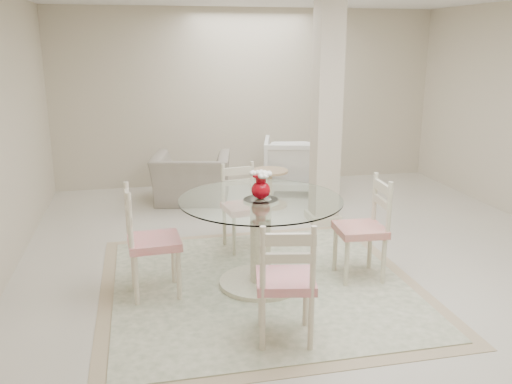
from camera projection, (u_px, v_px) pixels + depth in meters
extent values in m
plane|color=silver|center=(318.00, 264.00, 5.53)|extent=(7.00, 7.00, 0.00)
cube|color=beige|center=(249.00, 98.00, 8.47)|extent=(6.00, 0.02, 2.70)
cube|color=beige|center=(326.00, 114.00, 6.50)|extent=(0.30, 0.30, 2.70)
cube|color=tan|center=(261.00, 285.00, 5.03)|extent=(2.90, 2.90, 0.01)
cube|color=#EBE6C7|center=(261.00, 284.00, 5.03)|extent=(2.66, 2.66, 0.01)
cylinder|color=#F2EEC7|center=(261.00, 283.00, 5.03)|extent=(0.76, 0.76, 0.06)
cylinder|color=#F2EEC7|center=(261.00, 241.00, 4.92)|extent=(0.19, 0.19, 0.79)
cylinder|color=#F2EEC7|center=(261.00, 202.00, 4.82)|extent=(0.31, 0.31, 0.03)
cylinder|color=white|center=(261.00, 200.00, 4.81)|extent=(1.46, 1.46, 0.01)
ellipsoid|color=#AA0511|center=(261.00, 190.00, 4.79)|extent=(0.17, 0.17, 0.16)
cylinder|color=#AA0511|center=(261.00, 179.00, 4.76)|extent=(0.09, 0.09, 0.05)
cylinder|color=#AA0511|center=(261.00, 175.00, 4.75)|extent=(0.15, 0.15, 0.02)
ellipsoid|color=white|center=(261.00, 173.00, 4.75)|extent=(0.10, 0.10, 0.04)
ellipsoid|color=white|center=(266.00, 174.00, 4.78)|extent=(0.10, 0.10, 0.04)
ellipsoid|color=white|center=(255.00, 173.00, 4.77)|extent=(0.10, 0.10, 0.04)
ellipsoid|color=white|center=(263.00, 176.00, 4.70)|extent=(0.10, 0.10, 0.04)
ellipsoid|color=white|center=(266.00, 174.00, 4.72)|extent=(0.10, 0.10, 0.04)
cylinder|color=beige|center=(335.00, 250.00, 5.28)|extent=(0.04, 0.04, 0.45)
cylinder|color=beige|center=(347.00, 264.00, 4.94)|extent=(0.04, 0.04, 0.45)
cylinder|color=beige|center=(370.00, 248.00, 5.34)|extent=(0.04, 0.04, 0.45)
cylinder|color=beige|center=(384.00, 262.00, 5.00)|extent=(0.04, 0.04, 0.45)
cube|color=red|center=(360.00, 230.00, 5.07)|extent=(0.46, 0.46, 0.07)
cube|color=beige|center=(382.00, 195.00, 5.01)|extent=(0.07, 0.40, 0.53)
cylinder|color=beige|center=(234.00, 237.00, 5.67)|extent=(0.04, 0.04, 0.43)
cylinder|color=beige|center=(264.00, 233.00, 5.78)|extent=(0.04, 0.04, 0.43)
cylinder|color=beige|center=(224.00, 227.00, 5.97)|extent=(0.04, 0.04, 0.43)
cylinder|color=beige|center=(253.00, 224.00, 6.08)|extent=(0.04, 0.04, 0.43)
cube|color=red|center=(244.00, 209.00, 5.81)|extent=(0.47, 0.47, 0.06)
cube|color=beige|center=(238.00, 177.00, 5.89)|extent=(0.37, 0.10, 0.50)
cylinder|color=#F3E4C7|center=(179.00, 276.00, 4.68)|extent=(0.04, 0.04, 0.46)
cylinder|color=#F3E4C7|center=(174.00, 260.00, 5.02)|extent=(0.04, 0.04, 0.46)
cylinder|color=#F3E4C7|center=(136.00, 281.00, 4.59)|extent=(0.04, 0.04, 0.46)
cylinder|color=#F3E4C7|center=(134.00, 265.00, 4.92)|extent=(0.04, 0.04, 0.46)
cube|color=red|center=(154.00, 242.00, 4.73)|extent=(0.47, 0.47, 0.07)
cube|color=#F3E4C7|center=(128.00, 207.00, 4.59)|extent=(0.07, 0.41, 0.55)
cylinder|color=beige|center=(306.00, 301.00, 4.25)|extent=(0.04, 0.04, 0.45)
cylinder|color=beige|center=(261.00, 301.00, 4.24)|extent=(0.04, 0.04, 0.45)
cylinder|color=beige|center=(311.00, 323.00, 3.91)|extent=(0.04, 0.04, 0.45)
cylinder|color=beige|center=(262.00, 324.00, 3.90)|extent=(0.04, 0.04, 0.45)
cube|color=red|center=(285.00, 280.00, 4.00)|extent=(0.50, 0.50, 0.07)
cube|color=beige|center=(288.00, 249.00, 3.73)|extent=(0.39, 0.12, 0.53)
imported|color=gray|center=(192.00, 179.00, 7.59)|extent=(1.21, 1.11, 0.68)
imported|color=white|center=(294.00, 165.00, 8.14)|extent=(1.08, 1.10, 0.82)
cylinder|color=tan|center=(269.00, 205.00, 7.46)|extent=(0.48, 0.48, 0.04)
cylinder|color=tan|center=(270.00, 188.00, 7.39)|extent=(0.07, 0.07, 0.46)
cylinder|color=tan|center=(270.00, 171.00, 7.33)|extent=(0.50, 0.50, 0.03)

